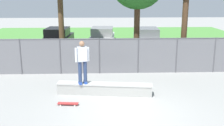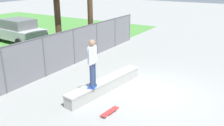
% 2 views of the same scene
% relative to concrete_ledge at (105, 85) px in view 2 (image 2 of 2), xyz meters
% --- Properties ---
extents(ground_plane, '(80.00, 80.00, 0.00)m').
position_rel_concrete_ledge_xyz_m(ground_plane, '(0.81, -1.81, -0.25)').
color(ground_plane, gray).
extents(concrete_ledge, '(4.06, 0.99, 0.49)m').
position_rel_concrete_ledge_xyz_m(concrete_ledge, '(0.00, 0.00, 0.00)').
color(concrete_ledge, '#999993').
rests_on(concrete_ledge, ground).
extents(skateboarder, '(0.58, 0.36, 1.82)m').
position_rel_concrete_ledge_xyz_m(skateboarder, '(-0.90, -0.05, 1.25)').
color(skateboarder, '#2647A5').
rests_on(skateboarder, concrete_ledge).
extents(skateboard, '(0.82, 0.28, 0.09)m').
position_rel_concrete_ledge_xyz_m(skateboard, '(-1.41, -1.11, -0.18)').
color(skateboard, red).
rests_on(skateboard, ground).
extents(chainlink_fence, '(14.52, 0.07, 1.90)m').
position_rel_concrete_ledge_xyz_m(chainlink_fence, '(0.81, 3.17, 0.78)').
color(chainlink_fence, '#4C4C51').
rests_on(chainlink_fence, ground).
extents(car_silver, '(2.21, 4.30, 1.66)m').
position_rel_concrete_ledge_xyz_m(car_silver, '(3.34, 9.50, 0.59)').
color(car_silver, '#B7BABF').
rests_on(car_silver, ground).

